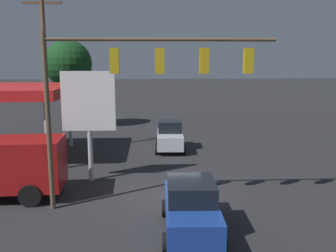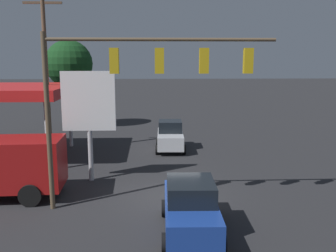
{
  "view_description": "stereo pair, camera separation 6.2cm",
  "coord_description": "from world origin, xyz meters",
  "px_view_note": "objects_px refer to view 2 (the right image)",
  "views": [
    {
      "loc": [
        0.84,
        16.03,
        6.16
      ],
      "look_at": [
        0.0,
        -2.0,
        2.9
      ],
      "focal_mm": 40.0,
      "sensor_mm": 36.0,
      "label": 1
    },
    {
      "loc": [
        0.78,
        16.03,
        6.16
      ],
      "look_at": [
        0.0,
        -2.0,
        2.9
      ],
      "focal_mm": 40.0,
      "sensor_mm": 36.0,
      "label": 2
    }
  ],
  "objects_px": {
    "price_sign": "(89,105)",
    "sedan_waiting": "(190,207)",
    "traffic_signal_assembly": "(139,75)",
    "hatchback_crossing": "(170,136)",
    "utility_pole": "(46,71)",
    "street_tree": "(69,64)"
  },
  "relations": [
    {
      "from": "traffic_signal_assembly",
      "to": "utility_pole",
      "type": "height_order",
      "value": "utility_pole"
    },
    {
      "from": "sedan_waiting",
      "to": "hatchback_crossing",
      "type": "height_order",
      "value": "hatchback_crossing"
    },
    {
      "from": "price_sign",
      "to": "sedan_waiting",
      "type": "distance_m",
      "value": 8.09
    },
    {
      "from": "utility_pole",
      "to": "street_tree",
      "type": "relative_size",
      "value": 1.3
    },
    {
      "from": "sedan_waiting",
      "to": "street_tree",
      "type": "xyz_separation_m",
      "value": [
        8.62,
        -21.16,
        4.74
      ]
    },
    {
      "from": "utility_pole",
      "to": "traffic_signal_assembly",
      "type": "bearing_deg",
      "value": 123.44
    },
    {
      "from": "price_sign",
      "to": "sedan_waiting",
      "type": "bearing_deg",
      "value": 126.44
    },
    {
      "from": "traffic_signal_assembly",
      "to": "utility_pole",
      "type": "relative_size",
      "value": 0.9
    },
    {
      "from": "price_sign",
      "to": "traffic_signal_assembly",
      "type": "bearing_deg",
      "value": 126.07
    },
    {
      "from": "sedan_waiting",
      "to": "street_tree",
      "type": "bearing_deg",
      "value": -156.3
    },
    {
      "from": "sedan_waiting",
      "to": "traffic_signal_assembly",
      "type": "bearing_deg",
      "value": -141.48
    },
    {
      "from": "price_sign",
      "to": "utility_pole",
      "type": "bearing_deg",
      "value": -58.28
    },
    {
      "from": "price_sign",
      "to": "hatchback_crossing",
      "type": "distance_m",
      "value": 8.27
    },
    {
      "from": "traffic_signal_assembly",
      "to": "utility_pole",
      "type": "distance_m",
      "value": 11.28
    },
    {
      "from": "hatchback_crossing",
      "to": "utility_pole",
      "type": "bearing_deg",
      "value": -84.1
    },
    {
      "from": "traffic_signal_assembly",
      "to": "price_sign",
      "type": "height_order",
      "value": "traffic_signal_assembly"
    },
    {
      "from": "traffic_signal_assembly",
      "to": "hatchback_crossing",
      "type": "height_order",
      "value": "traffic_signal_assembly"
    },
    {
      "from": "traffic_signal_assembly",
      "to": "sedan_waiting",
      "type": "xyz_separation_m",
      "value": [
        -1.84,
        2.45,
        -4.55
      ]
    },
    {
      "from": "sedan_waiting",
      "to": "price_sign",
      "type": "bearing_deg",
      "value": -142.03
    },
    {
      "from": "traffic_signal_assembly",
      "to": "price_sign",
      "type": "xyz_separation_m",
      "value": [
        2.63,
        -3.61,
        -1.6
      ]
    },
    {
      "from": "price_sign",
      "to": "hatchback_crossing",
      "type": "height_order",
      "value": "price_sign"
    },
    {
      "from": "utility_pole",
      "to": "hatchback_crossing",
      "type": "bearing_deg",
      "value": -175.87
    }
  ]
}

